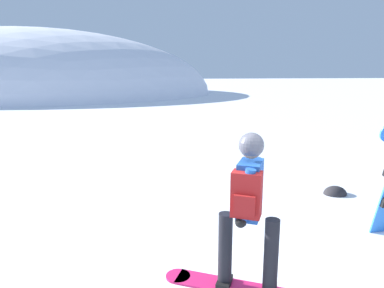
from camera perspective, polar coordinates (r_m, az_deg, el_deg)
ridge_peak_main at (r=43.79m, az=-23.90°, el=7.58°), size 39.19×35.27×14.16m
snowboarder_main at (r=3.60m, az=9.30°, el=-10.80°), size 1.63×1.07×1.71m
rock_dark at (r=7.27m, az=22.50°, el=-7.63°), size 0.45×0.38×0.31m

